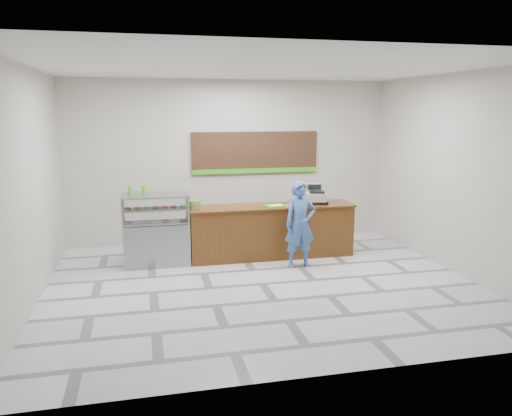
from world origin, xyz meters
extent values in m
plane|color=silver|center=(0.00, 0.00, 0.00)|extent=(7.00, 7.00, 0.00)
plane|color=#B7B2A8|center=(0.00, 3.00, 1.75)|extent=(7.00, 0.00, 7.00)
plane|color=silver|center=(0.00, 0.00, 3.50)|extent=(7.00, 7.00, 0.00)
cube|color=brown|center=(0.55, 1.55, 0.50)|extent=(3.20, 0.70, 1.00)
cube|color=brown|center=(0.55, 1.55, 1.01)|extent=(3.26, 0.76, 0.03)
cube|color=gray|center=(-1.67, 1.55, 0.40)|extent=(1.20, 0.70, 0.80)
cube|color=white|center=(-1.67, 1.55, 1.05)|extent=(1.20, 0.70, 0.50)
cube|color=gray|center=(-1.67, 1.55, 1.31)|extent=(1.22, 0.72, 0.03)
cube|color=silver|center=(-1.67, 1.55, 0.82)|extent=(1.14, 0.64, 0.02)
cube|color=silver|center=(-1.67, 1.55, 1.06)|extent=(1.14, 0.64, 0.02)
torus|color=#DF5274|center=(-2.17, 1.45, 0.85)|extent=(0.15, 0.15, 0.05)
torus|color=#80D87E|center=(-1.84, 1.45, 0.85)|extent=(0.15, 0.15, 0.05)
torus|color=#B1812C|center=(-1.50, 1.45, 0.85)|extent=(0.15, 0.15, 0.05)
torus|color=#B1812C|center=(-1.17, 1.45, 0.85)|extent=(0.15, 0.15, 0.05)
torus|color=#B1812C|center=(-2.17, 1.60, 1.09)|extent=(0.15, 0.15, 0.05)
torus|color=#B1812C|center=(-2.00, 1.60, 1.09)|extent=(0.15, 0.15, 0.05)
torus|color=#80D87E|center=(-1.84, 1.60, 1.09)|extent=(0.15, 0.15, 0.05)
torus|color=#DF5274|center=(-1.67, 1.60, 1.09)|extent=(0.15, 0.15, 0.05)
torus|color=#DF5274|center=(-1.50, 1.60, 1.09)|extent=(0.15, 0.15, 0.05)
torus|color=#DF5274|center=(-1.34, 1.60, 1.09)|extent=(0.15, 0.15, 0.05)
torus|color=#80D87E|center=(-1.17, 1.60, 1.09)|extent=(0.15, 0.15, 0.05)
cube|color=black|center=(0.55, 2.96, 1.95)|extent=(2.80, 0.05, 0.90)
cube|color=green|center=(0.55, 2.93, 1.55)|extent=(2.80, 0.02, 0.10)
cube|color=black|center=(1.45, 1.54, 1.06)|extent=(0.40, 0.40, 0.06)
cube|color=gray|center=(1.45, 1.54, 1.17)|extent=(0.49, 0.50, 0.16)
cube|color=black|center=(1.45, 1.46, 1.27)|extent=(0.32, 0.26, 0.04)
cube|color=gray|center=(1.45, 1.67, 1.33)|extent=(0.36, 0.17, 0.16)
cube|color=black|center=(1.45, 1.61, 1.35)|extent=(0.26, 0.07, 0.10)
cube|color=black|center=(1.35, 1.54, 1.05)|extent=(0.11, 0.16, 0.04)
cube|color=#2DD00B|center=(0.59, 1.44, 1.04)|extent=(0.41, 0.34, 0.02)
cube|color=white|center=(0.61, 1.44, 1.05)|extent=(0.29, 0.24, 0.00)
cube|color=white|center=(-0.95, 1.62, 1.08)|extent=(0.15, 0.15, 0.11)
cylinder|color=silver|center=(-0.95, 1.57, 1.09)|extent=(0.08, 0.08, 0.12)
cube|color=green|center=(-0.95, 1.45, 1.11)|extent=(0.20, 0.15, 0.17)
cylinder|color=#DF5274|center=(0.86, 1.42, 1.03)|extent=(0.17, 0.17, 0.00)
cylinder|color=green|center=(-2.11, 1.73, 1.40)|extent=(0.09, 0.09, 0.14)
cylinder|color=green|center=(-1.85, 1.76, 1.40)|extent=(0.09, 0.09, 0.14)
imported|color=#3860A1|center=(0.90, 0.79, 0.80)|extent=(0.59, 0.40, 1.60)
camera|label=1|loc=(-1.87, -7.70, 2.83)|focal=35.00mm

